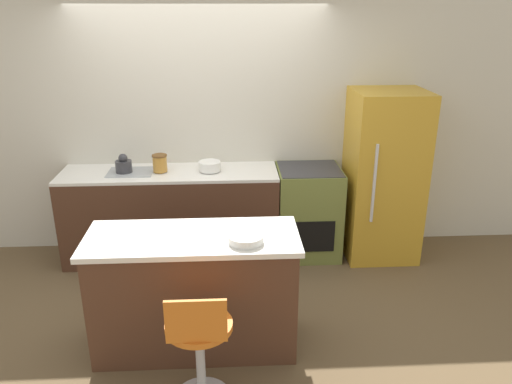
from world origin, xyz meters
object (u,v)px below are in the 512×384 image
Objects in this scene: refrigerator at (383,176)px; kettle at (124,165)px; mixing_bowl at (210,166)px; stool_chair at (200,348)px; oven_range at (308,212)px.

refrigerator is 2.60m from kettle.
mixing_bowl is (-1.75, 0.03, 0.13)m from refrigerator.
refrigerator is 1.76m from mixing_bowl.
stool_chair is 4.13× the size of mixing_bowl.
mixing_bowl is at bearing -0.00° from kettle.
mixing_bowl is at bearing 89.56° from stool_chair.
kettle is at bearing -179.76° from oven_range.
oven_range is at bearing 64.17° from stool_chair.
kettle reaches higher than stool_chair.
kettle is at bearing 179.40° from refrigerator.
oven_range is 1.13m from mixing_bowl.
kettle is 0.84m from mixing_bowl.
refrigerator is 7.89× the size of mixing_bowl.
stool_chair is (-1.77, -2.07, -0.42)m from refrigerator.
oven_range is 2.34m from stool_chair.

